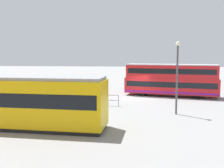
% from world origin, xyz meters
% --- Properties ---
extents(ground_plane, '(160.00, 160.00, 0.00)m').
position_xyz_m(ground_plane, '(0.00, 0.00, 0.00)').
color(ground_plane, gray).
extents(double_decker_bus, '(11.05, 4.67, 3.81)m').
position_xyz_m(double_decker_bus, '(-3.95, -1.80, 1.96)').
color(double_decker_bus, red).
rests_on(double_decker_bus, ground).
extents(tram_yellow, '(12.17, 3.31, 3.49)m').
position_xyz_m(tram_yellow, '(7.98, 12.96, 1.81)').
color(tram_yellow, '#E5B70C').
rests_on(tram_yellow, ground).
extents(pedestrian_near_railing, '(0.44, 0.44, 1.70)m').
position_xyz_m(pedestrian_near_railing, '(3.49, 3.53, 0.98)').
color(pedestrian_near_railing, '#4C3F2D').
rests_on(pedestrian_near_railing, ground).
extents(pedestrian_railing, '(6.60, 0.18, 1.08)m').
position_xyz_m(pedestrian_railing, '(5.04, 4.91, 0.73)').
color(pedestrian_railing, gray).
rests_on(pedestrian_railing, ground).
extents(info_sign, '(1.06, 0.32, 2.56)m').
position_xyz_m(info_sign, '(8.23, 4.16, 1.77)').
color(info_sign, slate).
rests_on(info_sign, ground).
extents(street_lamp, '(0.36, 0.36, 5.99)m').
position_xyz_m(street_lamp, '(-3.27, 7.83, 3.56)').
color(street_lamp, '#4C4C51').
rests_on(street_lamp, ground).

